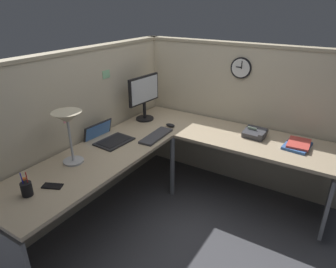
{
  "coord_description": "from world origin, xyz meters",
  "views": [
    {
      "loc": [
        -2.21,
        -1.26,
        1.96
      ],
      "look_at": [
        -0.03,
        0.09,
        0.82
      ],
      "focal_mm": 31.82,
      "sensor_mm": 36.0,
      "label": 1
    }
  ],
  "objects_px": {
    "cell_phone": "(52,186)",
    "office_phone": "(255,134)",
    "laptop": "(107,137)",
    "book_stack": "(298,145)",
    "pen_cup": "(27,189)",
    "computer_mouse": "(170,125)",
    "wall_clock": "(241,68)",
    "keyboard": "(156,136)",
    "desk_lamp_dome": "(68,122)",
    "monitor": "(144,95)"
  },
  "relations": [
    {
      "from": "monitor",
      "to": "pen_cup",
      "type": "distance_m",
      "value": 1.64
    },
    {
      "from": "cell_phone",
      "to": "office_phone",
      "type": "relative_size",
      "value": 0.67
    },
    {
      "from": "pen_cup",
      "to": "cell_phone",
      "type": "xyz_separation_m",
      "value": [
        0.16,
        -0.06,
        -0.05
      ]
    },
    {
      "from": "cell_phone",
      "to": "office_phone",
      "type": "bearing_deg",
      "value": -55.81
    },
    {
      "from": "desk_lamp_dome",
      "to": "pen_cup",
      "type": "distance_m",
      "value": 0.59
    },
    {
      "from": "monitor",
      "to": "wall_clock",
      "type": "xyz_separation_m",
      "value": [
        0.47,
        -0.91,
        0.31
      ]
    },
    {
      "from": "monitor",
      "to": "cell_phone",
      "type": "distance_m",
      "value": 1.5
    },
    {
      "from": "pen_cup",
      "to": "cell_phone",
      "type": "height_order",
      "value": "pen_cup"
    },
    {
      "from": "laptop",
      "to": "keyboard",
      "type": "relative_size",
      "value": 0.94
    },
    {
      "from": "cell_phone",
      "to": "wall_clock",
      "type": "bearing_deg",
      "value": -44.24
    },
    {
      "from": "book_stack",
      "to": "wall_clock",
      "type": "height_order",
      "value": "wall_clock"
    },
    {
      "from": "keyboard",
      "to": "book_stack",
      "type": "height_order",
      "value": "book_stack"
    },
    {
      "from": "monitor",
      "to": "wall_clock",
      "type": "distance_m",
      "value": 1.07
    },
    {
      "from": "book_stack",
      "to": "keyboard",
      "type": "bearing_deg",
      "value": 112.28
    },
    {
      "from": "monitor",
      "to": "laptop",
      "type": "xyz_separation_m",
      "value": [
        -0.64,
        -0.01,
        -0.27
      ]
    },
    {
      "from": "pen_cup",
      "to": "cell_phone",
      "type": "bearing_deg",
      "value": -20.25
    },
    {
      "from": "cell_phone",
      "to": "wall_clock",
      "type": "height_order",
      "value": "wall_clock"
    },
    {
      "from": "monitor",
      "to": "computer_mouse",
      "type": "relative_size",
      "value": 4.81
    },
    {
      "from": "pen_cup",
      "to": "book_stack",
      "type": "height_order",
      "value": "pen_cup"
    },
    {
      "from": "computer_mouse",
      "to": "book_stack",
      "type": "height_order",
      "value": "book_stack"
    },
    {
      "from": "keyboard",
      "to": "pen_cup",
      "type": "bearing_deg",
      "value": 167.98
    },
    {
      "from": "pen_cup",
      "to": "wall_clock",
      "type": "distance_m",
      "value": 2.28
    },
    {
      "from": "monitor",
      "to": "keyboard",
      "type": "relative_size",
      "value": 1.16
    },
    {
      "from": "desk_lamp_dome",
      "to": "pen_cup",
      "type": "xyz_separation_m",
      "value": [
        -0.49,
        -0.09,
        -0.31
      ]
    },
    {
      "from": "cell_phone",
      "to": "book_stack",
      "type": "relative_size",
      "value": 0.48
    },
    {
      "from": "monitor",
      "to": "pen_cup",
      "type": "height_order",
      "value": "monitor"
    },
    {
      "from": "monitor",
      "to": "wall_clock",
      "type": "bearing_deg",
      "value": -62.54
    },
    {
      "from": "wall_clock",
      "to": "cell_phone",
      "type": "bearing_deg",
      "value": 160.29
    },
    {
      "from": "keyboard",
      "to": "computer_mouse",
      "type": "height_order",
      "value": "computer_mouse"
    },
    {
      "from": "desk_lamp_dome",
      "to": "book_stack",
      "type": "relative_size",
      "value": 1.48
    },
    {
      "from": "pen_cup",
      "to": "cell_phone",
      "type": "relative_size",
      "value": 1.25
    },
    {
      "from": "laptop",
      "to": "computer_mouse",
      "type": "relative_size",
      "value": 3.87
    },
    {
      "from": "laptop",
      "to": "pen_cup",
      "type": "bearing_deg",
      "value": -171.12
    },
    {
      "from": "computer_mouse",
      "to": "keyboard",
      "type": "bearing_deg",
      "value": -176.32
    },
    {
      "from": "computer_mouse",
      "to": "book_stack",
      "type": "xyz_separation_m",
      "value": [
        0.21,
        -1.26,
        0.0
      ]
    },
    {
      "from": "laptop",
      "to": "computer_mouse",
      "type": "height_order",
      "value": "laptop"
    },
    {
      "from": "computer_mouse",
      "to": "pen_cup",
      "type": "xyz_separation_m",
      "value": [
        -1.58,
        0.2,
        0.04
      ]
    },
    {
      "from": "laptop",
      "to": "keyboard",
      "type": "height_order",
      "value": "laptop"
    },
    {
      "from": "computer_mouse",
      "to": "cell_phone",
      "type": "xyz_separation_m",
      "value": [
        -1.42,
        0.14,
        -0.01
      ]
    },
    {
      "from": "desk_lamp_dome",
      "to": "pen_cup",
      "type": "bearing_deg",
      "value": -169.32
    },
    {
      "from": "cell_phone",
      "to": "book_stack",
      "type": "height_order",
      "value": "book_stack"
    },
    {
      "from": "cell_phone",
      "to": "office_phone",
      "type": "xyz_separation_m",
      "value": [
        1.64,
        -0.99,
        0.03
      ]
    },
    {
      "from": "desk_lamp_dome",
      "to": "office_phone",
      "type": "bearing_deg",
      "value": -41.38
    },
    {
      "from": "keyboard",
      "to": "office_phone",
      "type": "distance_m",
      "value": 0.98
    },
    {
      "from": "desk_lamp_dome",
      "to": "pen_cup",
      "type": "relative_size",
      "value": 2.47
    },
    {
      "from": "cell_phone",
      "to": "monitor",
      "type": "bearing_deg",
      "value": -15.93
    },
    {
      "from": "laptop",
      "to": "cell_phone",
      "type": "relative_size",
      "value": 2.79
    },
    {
      "from": "laptop",
      "to": "book_stack",
      "type": "relative_size",
      "value": 1.34
    },
    {
      "from": "laptop",
      "to": "wall_clock",
      "type": "height_order",
      "value": "wall_clock"
    },
    {
      "from": "laptop",
      "to": "computer_mouse",
      "type": "bearing_deg",
      "value": -29.87
    }
  ]
}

